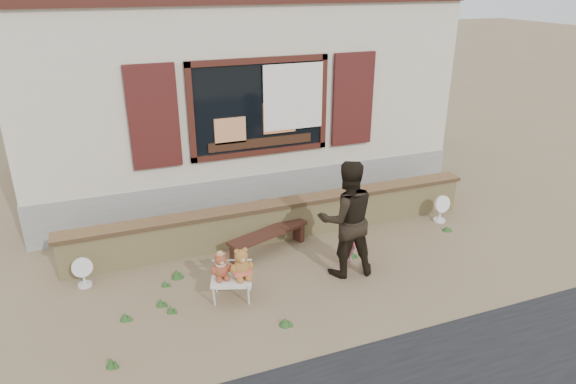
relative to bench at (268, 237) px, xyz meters
name	(u,v)px	position (x,y,z in m)	size (l,w,h in m)	color
ground	(302,265)	(0.34, -0.59, -0.27)	(80.00, 80.00, 0.00)	brown
shopfront	(223,84)	(0.34, 3.90, 1.73)	(8.04, 5.13, 4.00)	#B9AE96
brick_wall	(280,219)	(0.34, 0.41, 0.07)	(7.10, 0.36, 0.67)	tan
bench	(268,237)	(0.00, 0.00, 0.00)	(1.45, 0.78, 0.37)	#321911
folding_chair	(232,279)	(-0.89, -1.05, 0.04)	(0.67, 0.63, 0.34)	silver
teddy_bear_left	(221,265)	(-1.03, -1.00, 0.26)	(0.29, 0.25, 0.39)	brown
teddy_bear_right	(241,262)	(-0.76, -1.09, 0.29)	(0.33, 0.28, 0.45)	brown
child	(346,234)	(0.99, -0.80, 0.26)	(0.39, 0.25, 1.06)	pink
adult	(346,219)	(0.87, -1.00, 0.62)	(0.87, 0.68, 1.79)	black
fan_left	(83,272)	(-2.81, 0.01, -0.03)	(0.30, 0.20, 0.47)	silver
fan_right	(441,208)	(3.29, -0.06, -0.01)	(0.32, 0.22, 0.51)	white
grass_tufts	(232,290)	(-0.87, -0.95, -0.21)	(5.87, 1.79, 0.15)	#284D1E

